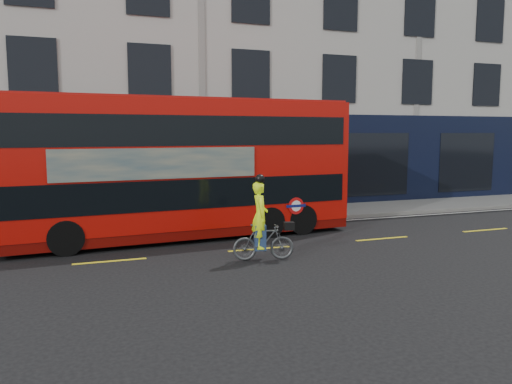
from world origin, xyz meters
name	(u,v)px	position (x,y,z in m)	size (l,w,h in m)	color
ground	(280,262)	(0.00, 0.00, 0.00)	(120.00, 120.00, 0.00)	black
pavement	(213,218)	(0.00, 6.50, 0.06)	(60.00, 3.00, 0.12)	gray
kerb	(224,225)	(0.00, 5.00, 0.07)	(60.00, 0.12, 0.13)	slate
building_terrace	(177,42)	(0.00, 12.94, 7.49)	(50.00, 10.07, 15.00)	#AFADA5
road_edge_line	(227,228)	(0.00, 4.70, 0.00)	(58.00, 0.10, 0.01)	silver
lane_dashes	(259,249)	(0.00, 1.50, 0.00)	(58.00, 0.12, 0.01)	gold
bus	(183,167)	(-1.66, 3.80, 2.17)	(10.65, 3.05, 4.24)	#BA0D07
cyclist	(262,231)	(-0.34, 0.33, 0.75)	(1.62, 0.75, 2.20)	#474A4C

